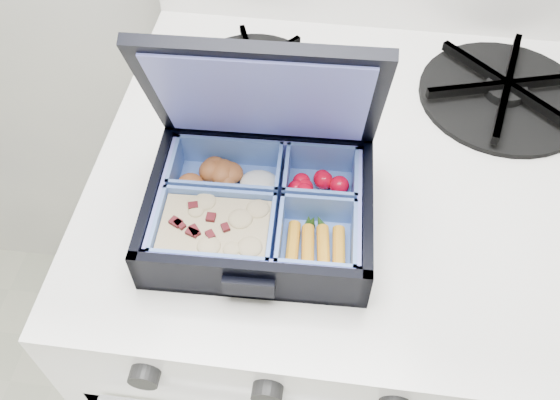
% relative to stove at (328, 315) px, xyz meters
% --- Properties ---
extents(stove, '(0.54, 0.54, 0.81)m').
position_rel_stove_xyz_m(stove, '(0.00, 0.00, 0.00)').
color(stove, white).
rests_on(stove, floor).
extents(bento_box, '(0.22, 0.17, 0.05)m').
position_rel_stove_xyz_m(bento_box, '(-0.08, -0.12, 0.43)').
color(bento_box, black).
rests_on(bento_box, stove).
extents(burner_grate, '(0.24, 0.24, 0.03)m').
position_rel_stove_xyz_m(burner_grate, '(0.17, 0.10, 0.42)').
color(burner_grate, black).
rests_on(burner_grate, stove).
extents(burner_grate_rear, '(0.18, 0.18, 0.02)m').
position_rel_stove_xyz_m(burner_grate_rear, '(-0.13, 0.10, 0.42)').
color(burner_grate_rear, black).
rests_on(burner_grate_rear, stove).
extents(fork, '(0.07, 0.18, 0.01)m').
position_rel_stove_xyz_m(fork, '(-0.00, 0.00, 0.41)').
color(fork, silver).
rests_on(fork, stove).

